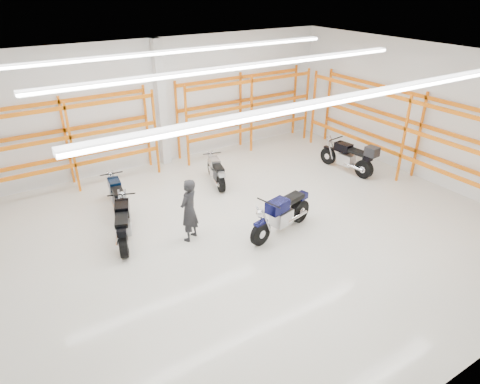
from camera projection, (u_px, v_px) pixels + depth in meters
ground at (251, 231)px, 11.94m from camera, size 14.00×14.00×0.00m
room_shell at (252, 116)px, 10.48m from camera, size 14.02×12.02×4.51m
motorcycle_main at (284, 214)px, 11.70m from camera, size 2.32×0.88×1.15m
motorcycle_back_a at (123, 224)px, 11.25m from camera, size 1.03×2.17×1.10m
motorcycle_back_b at (117, 197)px, 12.77m from camera, size 0.70×2.04×1.01m
motorcycle_back_c at (216, 172)px, 14.41m from camera, size 0.79×1.88×0.94m
motorcycle_back_d at (351, 157)px, 15.22m from camera, size 0.78×2.36×1.21m
standing_man at (189, 210)px, 11.20m from camera, size 0.76×0.69×1.75m
structural_column at (161, 104)px, 15.30m from camera, size 0.32×0.32×4.50m
pallet_racking_back_left at (68, 136)px, 13.63m from camera, size 5.67×0.87×3.00m
pallet_racking_back_right at (246, 105)px, 16.88m from camera, size 5.67×0.87×3.00m
pallet_racking_side at (413, 129)px, 14.22m from camera, size 0.87×9.07×3.00m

